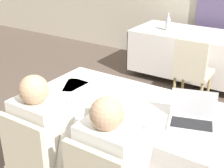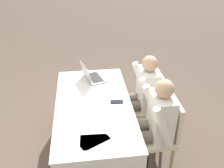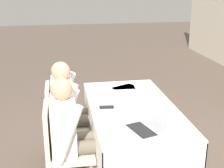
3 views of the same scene
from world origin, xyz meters
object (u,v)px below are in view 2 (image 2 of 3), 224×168
cell_phone (117,102)px  person_white_shirt (142,92)px  person_checkered_shirt (154,121)px  laptop (92,76)px  chair_near_right (148,102)px  chair_near_left (161,131)px

cell_phone → person_white_shirt: size_ratio=0.13×
person_checkered_shirt → person_white_shirt: same height
laptop → person_checkered_shirt: 1.06m
chair_near_right → person_white_shirt: person_white_shirt is taller
laptop → chair_near_right: 0.82m
laptop → person_white_shirt: person_white_shirt is taller
person_checkered_shirt → person_white_shirt: (0.58, 0.00, 0.00)m
laptop → person_white_shirt: bearing=-132.1°
chair_near_right → person_checkered_shirt: size_ratio=0.78×
laptop → chair_near_right: (-0.28, -0.72, -0.28)m
person_checkered_shirt → chair_near_right: bearing=169.8°
chair_near_left → chair_near_right: size_ratio=1.00×
chair_near_left → person_checkered_shirt: 0.19m
person_checkered_shirt → cell_phone: bearing=-128.3°
laptop → chair_near_right: laptop is taller
chair_near_left → chair_near_right: (0.58, 0.00, 0.00)m
chair_near_left → person_white_shirt: 0.61m
cell_phone → chair_near_left: bearing=-116.6°
cell_phone → person_checkered_shirt: size_ratio=0.13×
laptop → person_checkered_shirt: size_ratio=0.33×
laptop → chair_near_left: bearing=-157.7°
person_white_shirt → chair_near_right: bearing=90.0°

